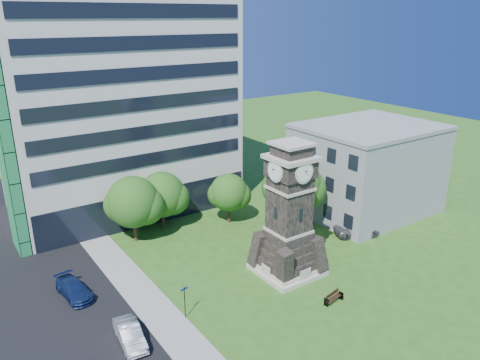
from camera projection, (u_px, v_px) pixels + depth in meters
ground at (275, 291)px, 39.77m from camera, size 160.00×160.00×0.00m
sidewalk at (147, 300)px, 38.56m from camera, size 3.00×70.00×0.06m
street at (39, 338)px, 34.02m from camera, size 14.00×80.00×0.02m
clock_tower at (289, 219)px, 41.16m from camera, size 5.40×5.40×12.22m
office_tall at (115, 89)px, 53.37m from camera, size 26.20×15.11×28.60m
office_low at (366, 168)px, 54.92m from camera, size 15.20×12.20×10.40m
car_street_mid at (130, 335)px, 33.32m from camera, size 1.92×4.39×1.40m
car_street_north at (74, 289)px, 38.89m from camera, size 2.41×4.79×1.33m
car_east_lot at (357, 230)px, 49.69m from camera, size 5.28×4.00×1.33m
park_bench at (333, 297)px, 38.11m from camera, size 1.77×0.47×0.92m
street_sign at (185, 299)px, 35.72m from camera, size 0.66×0.07×2.76m
tree_nw at (134, 203)px, 47.45m from camera, size 5.85×5.32×6.98m
tree_nc at (163, 196)px, 50.46m from camera, size 5.47×4.97×6.42m
tree_ne at (229, 194)px, 51.95m from camera, size 4.65×4.23×5.73m
tree_east at (294, 186)px, 49.00m from camera, size 6.46×5.87×8.44m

